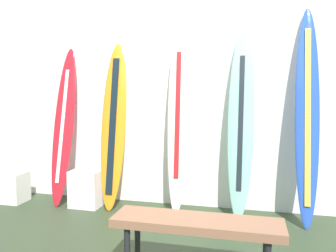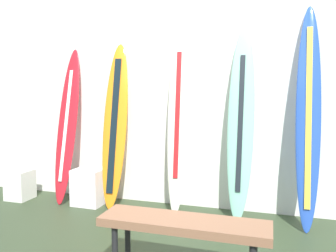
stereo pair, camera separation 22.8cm
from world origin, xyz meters
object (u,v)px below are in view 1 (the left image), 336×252
at_px(surfboard_seafoam, 241,123).
at_px(bench, 197,227).
at_px(surfboard_crimson, 64,127).
at_px(display_block_left, 88,188).
at_px(surfboard_ivory, 178,115).
at_px(surfboard_cobalt, 307,117).
at_px(display_block_center, 14,187).
at_px(surfboard_sunset, 114,125).

distance_m(surfboard_seafoam, bench, 1.59).
height_order(surfboard_crimson, display_block_left, surfboard_crimson).
relative_size(surfboard_crimson, surfboard_seafoam, 0.93).
height_order(surfboard_ivory, surfboard_cobalt, surfboard_cobalt).
bearing_deg(display_block_left, surfboard_ivory, 3.30).
relative_size(surfboard_ivory, display_block_center, 6.00).
xyz_separation_m(surfboard_ivory, bench, (0.44, -1.44, -0.70)).
distance_m(surfboard_ivory, bench, 1.66).
bearing_deg(surfboard_crimson, display_block_center, -168.38).
xyz_separation_m(surfboard_cobalt, bench, (-0.92, -1.40, -0.70)).
height_order(surfboard_seafoam, surfboard_cobalt, surfboard_cobalt).
xyz_separation_m(surfboard_crimson, bench, (1.86, -1.41, -0.54)).
bearing_deg(bench, surfboard_ivory, 107.02).
height_order(surfboard_crimson, surfboard_seafoam, surfboard_seafoam).
distance_m(surfboard_ivory, surfboard_cobalt, 1.36).
bearing_deg(surfboard_crimson, surfboard_seafoam, 0.93).
bearing_deg(surfboard_cobalt, surfboard_crimson, 179.82).
relative_size(surfboard_ivory, surfboard_cobalt, 0.99).
bearing_deg(display_block_center, display_block_left, 5.81).
bearing_deg(bench, display_block_center, 152.99).
relative_size(surfboard_sunset, display_block_center, 5.27).
bearing_deg(surfboard_sunset, surfboard_cobalt, -0.54).
relative_size(surfboard_cobalt, display_block_left, 5.14).
xyz_separation_m(surfboard_sunset, surfboard_ivory, (0.77, 0.02, 0.14)).
xyz_separation_m(surfboard_seafoam, display_block_left, (-1.79, -0.07, -0.81)).
height_order(surfboard_ivory, display_block_center, surfboard_ivory).
distance_m(surfboard_crimson, display_block_center, 1.00).
bearing_deg(display_block_left, bench, -41.76).
bearing_deg(display_block_center, surfboard_ivory, 4.47).
bearing_deg(surfboard_cobalt, surfboard_seafoam, 176.27).
bearing_deg(surfboard_cobalt, display_block_center, -177.95).
relative_size(surfboard_sunset, surfboard_cobalt, 0.87).
bearing_deg(surfboard_crimson, bench, -37.05).
distance_m(surfboard_crimson, bench, 2.40).
relative_size(surfboard_crimson, surfboard_ivory, 0.86).
xyz_separation_m(surfboard_seafoam, surfboard_cobalt, (0.66, -0.04, 0.08)).
relative_size(display_block_left, display_block_center, 1.18).
distance_m(surfboard_seafoam, display_block_left, 1.97).
distance_m(surfboard_sunset, surfboard_cobalt, 2.13).
distance_m(surfboard_crimson, surfboard_ivory, 1.43).
height_order(surfboard_ivory, bench, surfboard_ivory).
bearing_deg(surfboard_ivory, bench, -72.98).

